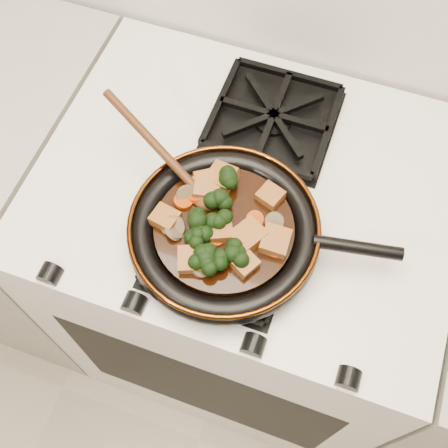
% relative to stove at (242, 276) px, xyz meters
% --- Properties ---
extents(stove, '(0.76, 0.60, 0.90)m').
position_rel_stove_xyz_m(stove, '(0.00, 0.00, 0.00)').
color(stove, white).
rests_on(stove, ground).
extents(burner_grate_front, '(0.23, 0.23, 0.03)m').
position_rel_stove_xyz_m(burner_grate_front, '(0.00, -0.14, 0.46)').
color(burner_grate_front, black).
rests_on(burner_grate_front, stove).
extents(burner_grate_back, '(0.23, 0.23, 0.03)m').
position_rel_stove_xyz_m(burner_grate_back, '(0.00, 0.14, 0.46)').
color(burner_grate_back, black).
rests_on(burner_grate_back, stove).
extents(skillet, '(0.44, 0.31, 0.05)m').
position_rel_stove_xyz_m(skillet, '(0.00, -0.13, 0.49)').
color(skillet, black).
rests_on(skillet, burner_grate_front).
extents(braising_sauce, '(0.23, 0.23, 0.02)m').
position_rel_stove_xyz_m(braising_sauce, '(-0.00, -0.13, 0.50)').
color(braising_sauce, black).
rests_on(braising_sauce, skillet).
extents(tofu_cube_0, '(0.06, 0.06, 0.03)m').
position_rel_stove_xyz_m(tofu_cube_0, '(-0.01, -0.14, 0.52)').
color(tofu_cube_0, brown).
rests_on(tofu_cube_0, braising_sauce).
extents(tofu_cube_1, '(0.05, 0.05, 0.03)m').
position_rel_stove_xyz_m(tofu_cube_1, '(-0.05, -0.07, 0.52)').
color(tofu_cube_1, brown).
rests_on(tofu_cube_1, braising_sauce).
extents(tofu_cube_2, '(0.05, 0.04, 0.03)m').
position_rel_stove_xyz_m(tofu_cube_2, '(-0.09, -0.15, 0.52)').
color(tofu_cube_2, brown).
rests_on(tofu_cube_2, braising_sauce).
extents(tofu_cube_3, '(0.05, 0.05, 0.03)m').
position_rel_stove_xyz_m(tofu_cube_3, '(0.05, -0.18, 0.52)').
color(tofu_cube_3, brown).
rests_on(tofu_cube_3, braising_sauce).
extents(tofu_cube_4, '(0.05, 0.05, 0.03)m').
position_rel_stove_xyz_m(tofu_cube_4, '(-0.03, -0.05, 0.52)').
color(tofu_cube_4, brown).
rests_on(tofu_cube_4, braising_sauce).
extents(tofu_cube_5, '(0.05, 0.05, 0.03)m').
position_rel_stove_xyz_m(tofu_cube_5, '(-0.06, -0.06, 0.52)').
color(tofu_cube_5, brown).
rests_on(tofu_cube_5, braising_sauce).
extents(tofu_cube_6, '(0.05, 0.05, 0.02)m').
position_rel_stove_xyz_m(tofu_cube_6, '(-0.06, -0.06, 0.52)').
color(tofu_cube_6, brown).
rests_on(tofu_cube_6, braising_sauce).
extents(tofu_cube_7, '(0.05, 0.05, 0.03)m').
position_rel_stove_xyz_m(tofu_cube_7, '(-0.03, -0.20, 0.52)').
color(tofu_cube_7, brown).
rests_on(tofu_cube_7, braising_sauce).
extents(tofu_cube_8, '(0.06, 0.06, 0.03)m').
position_rel_stove_xyz_m(tofu_cube_8, '(0.04, -0.13, 0.52)').
color(tofu_cube_8, brown).
rests_on(tofu_cube_8, braising_sauce).
extents(tofu_cube_9, '(0.05, 0.05, 0.02)m').
position_rel_stove_xyz_m(tofu_cube_9, '(0.05, -0.05, 0.52)').
color(tofu_cube_9, brown).
rests_on(tofu_cube_9, braising_sauce).
extents(tofu_cube_10, '(0.05, 0.05, 0.03)m').
position_rel_stove_xyz_m(tofu_cube_10, '(0.08, -0.13, 0.52)').
color(tofu_cube_10, brown).
rests_on(tofu_cube_10, braising_sauce).
extents(broccoli_floret_0, '(0.09, 0.09, 0.06)m').
position_rel_stove_xyz_m(broccoli_floret_0, '(0.03, -0.17, 0.52)').
color(broccoli_floret_0, black).
rests_on(broccoli_floret_0, braising_sauce).
extents(broccoli_floret_1, '(0.09, 0.09, 0.07)m').
position_rel_stove_xyz_m(broccoli_floret_1, '(-0.01, -0.20, 0.52)').
color(broccoli_floret_1, black).
rests_on(broccoli_floret_1, braising_sauce).
extents(broccoli_floret_2, '(0.08, 0.08, 0.08)m').
position_rel_stove_xyz_m(broccoli_floret_2, '(-0.02, -0.05, 0.52)').
color(broccoli_floret_2, black).
rests_on(broccoli_floret_2, braising_sauce).
extents(broccoli_floret_3, '(0.08, 0.09, 0.07)m').
position_rel_stove_xyz_m(broccoli_floret_3, '(-0.03, -0.08, 0.52)').
color(broccoli_floret_3, black).
rests_on(broccoli_floret_3, braising_sauce).
extents(broccoli_floret_4, '(0.07, 0.08, 0.07)m').
position_rel_stove_xyz_m(broccoli_floret_4, '(0.00, -0.19, 0.52)').
color(broccoli_floret_4, black).
rests_on(broccoli_floret_4, braising_sauce).
extents(broccoli_floret_5, '(0.09, 0.09, 0.07)m').
position_rel_stove_xyz_m(broccoli_floret_5, '(-0.01, -0.12, 0.52)').
color(broccoli_floret_5, black).
rests_on(broccoli_floret_5, braising_sauce).
extents(broccoli_floret_6, '(0.09, 0.08, 0.07)m').
position_rel_stove_xyz_m(broccoli_floret_6, '(-0.04, -0.14, 0.52)').
color(broccoli_floret_6, black).
rests_on(broccoli_floret_6, braising_sauce).
extents(broccoli_floret_7, '(0.08, 0.08, 0.07)m').
position_rel_stove_xyz_m(broccoli_floret_7, '(-0.03, -0.17, 0.52)').
color(broccoli_floret_7, black).
rests_on(broccoli_floret_7, braising_sauce).
extents(carrot_coin_0, '(0.03, 0.03, 0.01)m').
position_rel_stove_xyz_m(carrot_coin_0, '(-0.04, -0.08, 0.51)').
color(carrot_coin_0, '#B23904').
rests_on(carrot_coin_0, braising_sauce).
extents(carrot_coin_1, '(0.03, 0.03, 0.02)m').
position_rel_stove_xyz_m(carrot_coin_1, '(0.04, -0.10, 0.51)').
color(carrot_coin_1, '#B23904').
rests_on(carrot_coin_1, braising_sauce).
extents(carrot_coin_2, '(0.03, 0.03, 0.01)m').
position_rel_stove_xyz_m(carrot_coin_2, '(-0.08, -0.11, 0.51)').
color(carrot_coin_2, '#B23904').
rests_on(carrot_coin_2, braising_sauce).
extents(carrot_coin_3, '(0.03, 0.03, 0.02)m').
position_rel_stove_xyz_m(carrot_coin_3, '(0.09, -0.14, 0.51)').
color(carrot_coin_3, '#B23904').
rests_on(carrot_coin_3, braising_sauce).
extents(carrot_coin_4, '(0.03, 0.03, 0.02)m').
position_rel_stove_xyz_m(carrot_coin_4, '(-0.01, -0.15, 0.51)').
color(carrot_coin_4, '#B23904').
rests_on(carrot_coin_4, braising_sauce).
extents(carrot_coin_5, '(0.03, 0.03, 0.02)m').
position_rel_stove_xyz_m(carrot_coin_5, '(-0.06, -0.09, 0.51)').
color(carrot_coin_5, '#B23904').
rests_on(carrot_coin_5, braising_sauce).
extents(mushroom_slice_0, '(0.04, 0.04, 0.03)m').
position_rel_stove_xyz_m(mushroom_slice_0, '(-0.08, -0.16, 0.52)').
color(mushroom_slice_0, brown).
rests_on(mushroom_slice_0, braising_sauce).
extents(mushroom_slice_1, '(0.04, 0.04, 0.03)m').
position_rel_stove_xyz_m(mushroom_slice_1, '(-0.08, -0.10, 0.52)').
color(mushroom_slice_1, brown).
rests_on(mushroom_slice_1, braising_sauce).
extents(mushroom_slice_2, '(0.03, 0.03, 0.03)m').
position_rel_stove_xyz_m(mushroom_slice_2, '(0.07, -0.09, 0.52)').
color(mushroom_slice_2, brown).
rests_on(mushroom_slice_2, braising_sauce).
extents(mushroom_slice_3, '(0.03, 0.04, 0.02)m').
position_rel_stove_xyz_m(mushroom_slice_3, '(-0.01, -0.21, 0.52)').
color(mushroom_slice_3, brown).
rests_on(mushroom_slice_3, braising_sauce).
extents(mushroom_slice_4, '(0.04, 0.04, 0.03)m').
position_rel_stove_xyz_m(mushroom_slice_4, '(-0.07, -0.17, 0.52)').
color(mushroom_slice_4, brown).
rests_on(mushroom_slice_4, braising_sauce).
extents(wooden_spoon, '(0.15, 0.09, 0.24)m').
position_rel_stove_xyz_m(wooden_spoon, '(-0.11, -0.06, 0.53)').
color(wooden_spoon, '#47240F').
rests_on(wooden_spoon, braising_sauce).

